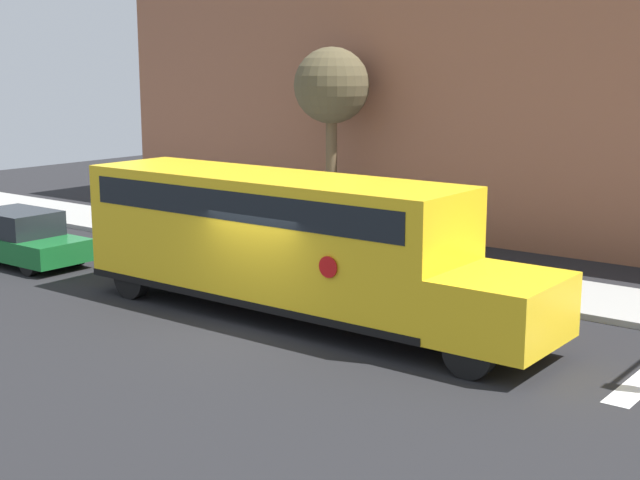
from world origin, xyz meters
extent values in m
plane|color=black|center=(0.00, 0.00, 0.00)|extent=(60.00, 60.00, 0.00)
cube|color=#9E9E99|center=(0.00, 6.50, 0.07)|extent=(44.00, 3.00, 0.15)
cube|color=#935B42|center=(0.00, 13.00, 5.01)|extent=(32.00, 4.00, 10.02)
cube|color=yellow|center=(-0.56, 1.19, 1.82)|extent=(9.50, 2.50, 2.75)
cube|color=yellow|center=(5.23, 1.19, 1.08)|extent=(2.08, 2.50, 1.27)
cube|color=black|center=(-0.56, 1.19, 0.53)|extent=(9.50, 2.54, 0.16)
cube|color=black|center=(-0.56, 1.19, 2.65)|extent=(8.74, 2.53, 0.64)
cylinder|color=red|center=(2.05, -0.10, 1.69)|extent=(0.44, 0.02, 0.44)
cylinder|color=black|center=(5.12, 2.27, 0.50)|extent=(1.00, 0.30, 1.00)
cylinder|color=black|center=(5.12, 0.11, 0.50)|extent=(1.00, 0.30, 1.00)
cylinder|color=black|center=(-4.11, 2.27, 0.50)|extent=(1.00, 0.30, 1.00)
cylinder|color=black|center=(-4.11, 0.11, 0.50)|extent=(1.00, 0.30, 1.00)
cube|color=#196B2D|center=(-9.47, 0.74, 0.53)|extent=(4.11, 1.81, 0.61)
cube|color=#1E2328|center=(-9.72, 0.74, 1.18)|extent=(2.30, 1.66, 0.69)
cylinder|color=black|center=(-8.11, 1.53, 0.32)|extent=(0.64, 0.22, 0.64)
cylinder|color=black|center=(-8.11, -0.04, 0.32)|extent=(0.64, 0.22, 0.64)
cylinder|color=black|center=(-10.82, 1.53, 0.32)|extent=(0.64, 0.22, 0.64)
cylinder|color=brown|center=(-5.10, 9.57, 2.10)|extent=(0.37, 0.37, 4.19)
sphere|color=brown|center=(-5.10, 9.57, 4.93)|extent=(2.47, 2.47, 2.47)
camera|label=1|loc=(12.39, -13.82, 5.67)|focal=50.00mm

